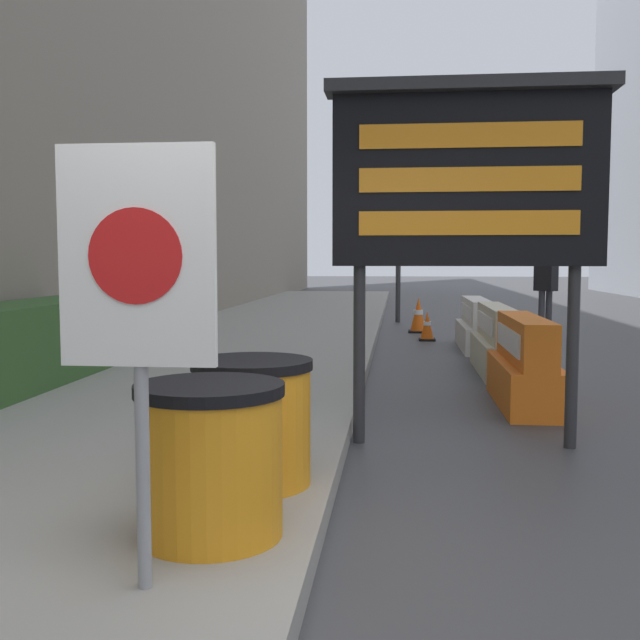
{
  "coord_description": "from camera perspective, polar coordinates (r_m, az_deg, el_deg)",
  "views": [
    {
      "loc": [
        0.4,
        -3.18,
        1.56
      ],
      "look_at": [
        -0.76,
        7.8,
        0.64
      ],
      "focal_mm": 42.0,
      "sensor_mm": 36.0,
      "label": 1
    }
  ],
  "objects": [
    {
      "name": "barrel_drum_foreground",
      "position": [
        3.83,
        -8.36,
        -10.46
      ],
      "size": [
        0.75,
        0.75,
        0.77
      ],
      "color": "orange",
      "rests_on": "sidewalk_left"
    },
    {
      "name": "jersey_barrier_orange_near",
      "position": [
        8.16,
        15.34,
        -3.46
      ],
      "size": [
        0.56,
        1.89,
        0.94
      ],
      "color": "orange",
      "rests_on": "ground_plane"
    },
    {
      "name": "jersey_barrier_cream",
      "position": [
        10.43,
        13.29,
        -1.74
      ],
      "size": [
        0.51,
        2.1,
        0.91
      ],
      "color": "beige",
      "rests_on": "ground_plane"
    },
    {
      "name": "traffic_cone_near",
      "position": [
        15.72,
        7.5,
        0.36
      ],
      "size": [
        0.41,
        0.41,
        0.74
      ],
      "color": "black",
      "rests_on": "ground_plane"
    },
    {
      "name": "ground_plane",
      "position": [
        3.56,
        -1.07,
        -21.14
      ],
      "size": [
        120.0,
        120.0,
        0.0
      ],
      "primitive_type": "plane",
      "color": "#3F3F42"
    },
    {
      "name": "traffic_light_near_curb",
      "position": [
        18.11,
        6.03,
        9.32
      ],
      "size": [
        0.28,
        0.44,
        4.15
      ],
      "color": "#2D2D30",
      "rests_on": "ground_plane"
    },
    {
      "name": "traffic_cone_mid",
      "position": [
        14.2,
        8.17,
        -0.48
      ],
      "size": [
        0.31,
        0.31,
        0.56
      ],
      "color": "black",
      "rests_on": "ground_plane"
    },
    {
      "name": "message_board",
      "position": [
        6.26,
        11.15,
        10.52
      ],
      "size": [
        2.29,
        0.36,
        2.96
      ],
      "color": "#28282B",
      "rests_on": "ground_plane"
    },
    {
      "name": "barrel_drum_middle",
      "position": [
        4.65,
        -5.18,
        -7.7
      ],
      "size": [
        0.75,
        0.75,
        0.77
      ],
      "color": "orange",
      "rests_on": "sidewalk_left"
    },
    {
      "name": "warning_sign",
      "position": [
        3.14,
        -13.71,
        2.57
      ],
      "size": [
        0.65,
        0.08,
        1.85
      ],
      "color": "gray",
      "rests_on": "sidewalk_left"
    },
    {
      "name": "jersey_barrier_white",
      "position": [
        13.05,
        11.83,
        -0.52
      ],
      "size": [
        0.55,
        2.2,
        0.86
      ],
      "color": "silver",
      "rests_on": "ground_plane"
    },
    {
      "name": "pedestrian_worker",
      "position": [
        17.09,
        16.83,
        2.75
      ],
      "size": [
        0.51,
        0.51,
        1.72
      ],
      "rotation": [
        0.0,
        0.0,
        2.36
      ],
      "color": "#333338",
      "rests_on": "ground_plane"
    }
  ]
}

